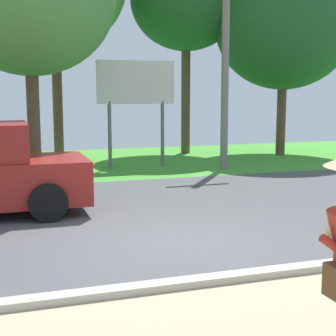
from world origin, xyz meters
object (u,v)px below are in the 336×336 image
object	(u,v)px
utility_pole	(225,65)
roadside_billboard	(136,90)
tree_right_mid	(186,0)
tree_center_back	(284,27)

from	to	relation	value
utility_pole	roadside_billboard	world-z (taller)	utility_pole
tree_right_mid	tree_center_back	bearing A→B (deg)	-27.06
utility_pole	tree_right_mid	size ratio (longest dim) A/B	0.79
utility_pole	tree_center_back	size ratio (longest dim) A/B	0.86
utility_pole	tree_right_mid	distance (m)	5.19
utility_pole	tree_center_back	xyz separation A→B (m)	(3.67, 2.68, 1.60)
tree_center_back	tree_right_mid	size ratio (longest dim) A/B	0.91
tree_center_back	tree_right_mid	world-z (taller)	tree_right_mid
roadside_billboard	tree_center_back	distance (m)	6.90
roadside_billboard	tree_center_back	xyz separation A→B (m)	(6.29, 1.49, 2.41)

